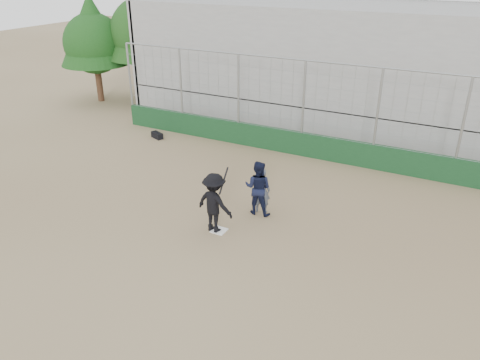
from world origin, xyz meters
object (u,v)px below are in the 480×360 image
at_px(umpire, 261,192).
at_px(equipment_bag, 157,135).
at_px(batter_at_plate, 214,203).
at_px(catcher_crouched, 258,197).

xyz_separation_m(umpire, equipment_bag, (-7.32, 4.14, -0.58)).
relative_size(batter_at_plate, umpire, 1.41).
bearing_deg(catcher_crouched, equipment_bag, 149.38).
distance_m(catcher_crouched, equipment_bag, 8.46).
height_order(umpire, equipment_bag, umpire).
relative_size(batter_at_plate, equipment_bag, 2.88).
bearing_deg(equipment_bag, umpire, -29.49).
height_order(catcher_crouched, equipment_bag, catcher_crouched).
xyz_separation_m(catcher_crouched, umpire, (0.05, 0.16, 0.10)).
bearing_deg(catcher_crouched, batter_at_plate, -114.45).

